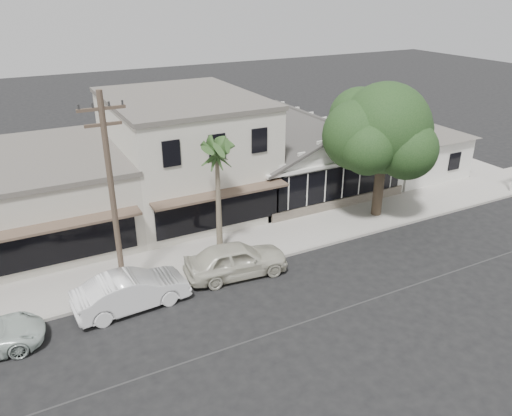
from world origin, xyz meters
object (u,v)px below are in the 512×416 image
shade_tree (381,130)px  car_0 (236,260)px  utility_pole (112,196)px  car_1 (131,291)px

shade_tree → car_0: bearing=-167.0°
utility_pole → shade_tree: size_ratio=1.15×
car_0 → car_1: 5.01m
shade_tree → car_1: bearing=-170.2°
car_0 → utility_pole: bearing=88.9°
car_1 → utility_pole: bearing=3.6°
car_1 → shade_tree: size_ratio=0.61×
utility_pole → shade_tree: utility_pole is taller
utility_pole → car_0: size_ratio=1.87×
utility_pole → car_1: 4.11m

